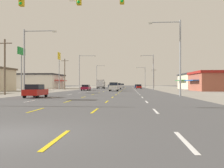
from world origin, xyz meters
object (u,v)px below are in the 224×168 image
at_px(hatchback_far_left_nearest, 36,91).
at_px(streetlight_right_row_0, 177,52).
at_px(sedan_far_left_distant_b, 110,86).
at_px(streetlight_right_row_1, 152,70).
at_px(hatchback_far_right_far, 139,87).
at_px(suv_center_turn_midfar, 118,86).
at_px(streetlight_left_row_1, 81,69).
at_px(streetlight_left_row_2, 97,75).
at_px(suv_inner_left_distant_c, 116,85).
at_px(streetlight_left_row_0, 28,57).
at_px(box_truck_far_left_farther, 101,84).
at_px(pole_sign_left_row_2, 59,61).
at_px(sedan_far_left_mid, 86,88).
at_px(suv_center_turn_distant_a, 122,85).
at_px(suv_center_turn_near, 114,87).
at_px(pole_sign_left_row_1, 21,58).
at_px(streetlight_right_row_2, 144,76).
at_px(hatchback_far_right_farthest, 137,86).

bearing_deg(hatchback_far_left_nearest, streetlight_right_row_0, 12.65).
height_order(sedan_far_left_distant_b, streetlight_right_row_1, streetlight_right_row_1).
bearing_deg(hatchback_far_right_far, hatchback_far_left_nearest, -103.70).
bearing_deg(suv_center_turn_midfar, streetlight_left_row_1, -125.82).
bearing_deg(streetlight_left_row_2, streetlight_left_row_1, -89.74).
relative_size(hatchback_far_left_nearest, streetlight_right_row_1, 0.40).
bearing_deg(streetlight_right_row_1, hatchback_far_left_nearest, -113.16).
bearing_deg(streetlight_left_row_2, suv_inner_left_distant_c, 78.27).
bearing_deg(streetlight_left_row_0, box_truck_far_left_farther, 87.22).
relative_size(pole_sign_left_row_2, streetlight_left_row_2, 1.16).
bearing_deg(suv_center_turn_midfar, streetlight_left_row_2, 113.35).
xyz_separation_m(streetlight_left_row_1, streetlight_right_row_1, (19.44, 0.00, -0.16)).
height_order(streetlight_left_row_0, streetlight_right_row_0, streetlight_right_row_0).
bearing_deg(hatchback_far_left_nearest, suv_inner_left_distant_c, 88.14).
height_order(sedan_far_left_mid, streetlight_left_row_0, streetlight_left_row_0).
relative_size(suv_inner_left_distant_c, streetlight_right_row_1, 0.51).
bearing_deg(hatchback_far_left_nearest, suv_center_turn_distant_a, 86.11).
xyz_separation_m(box_truck_far_left_farther, streetlight_right_row_0, (16.55, -58.34, 3.78)).
xyz_separation_m(box_truck_far_left_farther, streetlight_right_row_1, (16.62, -22.51, 3.69)).
height_order(suv_center_turn_midfar, pole_sign_left_row_2, pole_sign_left_row_2).
distance_m(box_truck_far_left_farther, suv_inner_left_distant_c, 42.60).
height_order(suv_center_turn_midfar, streetlight_left_row_1, streetlight_left_row_1).
relative_size(hatchback_far_right_far, streetlight_right_row_1, 0.40).
bearing_deg(streetlight_right_row_1, streetlight_left_row_1, -180.00).
bearing_deg(box_truck_far_left_farther, streetlight_left_row_0, -92.78).
xyz_separation_m(suv_center_turn_near, hatchback_far_right_far, (6.78, 28.84, -0.24)).
xyz_separation_m(suv_center_turn_midfar, pole_sign_left_row_1, (-15.65, -37.56, 5.35)).
relative_size(pole_sign_left_row_1, pole_sign_left_row_2, 0.73).
relative_size(box_truck_far_left_farther, streetlight_left_row_1, 0.74).
xyz_separation_m(sedan_far_left_mid, streetlight_left_row_2, (-2.79, 43.12, 4.79)).
xyz_separation_m(suv_center_turn_near, suv_center_turn_midfar, (-0.19, 24.07, 0.00)).
bearing_deg(suv_center_turn_midfar, pole_sign_left_row_1, -112.62).
xyz_separation_m(sedan_far_left_distant_b, streetlight_right_row_2, (16.50, -28.29, 4.39)).
distance_m(hatchback_far_right_far, streetlight_left_row_1, 24.97).
bearing_deg(hatchback_far_right_farthest, hatchback_far_left_nearest, -100.37).
distance_m(hatchback_far_right_farthest, pole_sign_left_row_2, 39.47).
bearing_deg(streetlight_right_row_1, streetlight_right_row_2, 90.14).
xyz_separation_m(pole_sign_left_row_2, streetlight_left_row_2, (7.88, 29.45, -3.13)).
xyz_separation_m(pole_sign_left_row_1, pole_sign_left_row_2, (-1.96, 30.67, 2.30)).
bearing_deg(pole_sign_left_row_2, suv_inner_left_distant_c, 76.63).
bearing_deg(sedan_far_left_distant_b, pole_sign_left_row_1, -95.77).
relative_size(sedan_far_left_mid, streetlight_left_row_2, 0.47).
height_order(suv_center_turn_midfar, hatchback_far_right_far, suv_center_turn_midfar).
bearing_deg(box_truck_far_left_farther, sedan_far_left_distant_b, 89.95).
distance_m(suv_center_turn_midfar, hatchback_far_right_farthest, 24.06).
distance_m(suv_center_turn_near, pole_sign_left_row_1, 21.49).
relative_size(streetlight_left_row_0, streetlight_left_row_2, 0.91).
xyz_separation_m(streetlight_right_row_1, streetlight_right_row_2, (-0.09, 35.82, -0.38)).
xyz_separation_m(hatchback_far_left_nearest, box_truck_far_left_farther, (0.32, 62.13, 1.05)).
relative_size(sedan_far_left_mid, box_truck_far_left_farther, 0.62).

